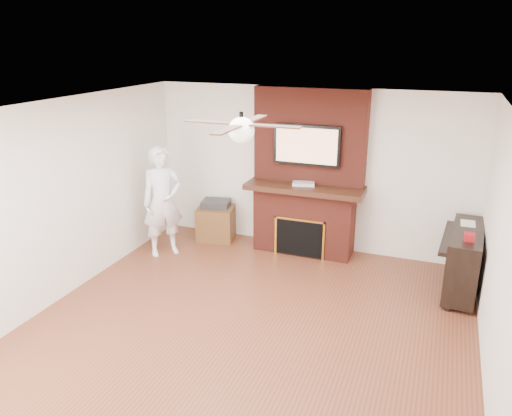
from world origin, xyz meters
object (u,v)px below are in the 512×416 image
at_px(fireplace, 306,189).
at_px(person, 163,201).
at_px(piano, 463,259).
at_px(side_table, 216,221).

distance_m(fireplace, person, 2.18).
bearing_deg(fireplace, person, -155.21).
relative_size(fireplace, piano, 1.88).
bearing_deg(fireplace, side_table, -177.43).
relative_size(fireplace, side_table, 3.67).
bearing_deg(person, side_table, 13.99).
distance_m(fireplace, side_table, 1.65).
distance_m(fireplace, piano, 2.42).
xyz_separation_m(side_table, piano, (3.79, -0.51, 0.15)).
relative_size(side_table, piano, 0.51).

